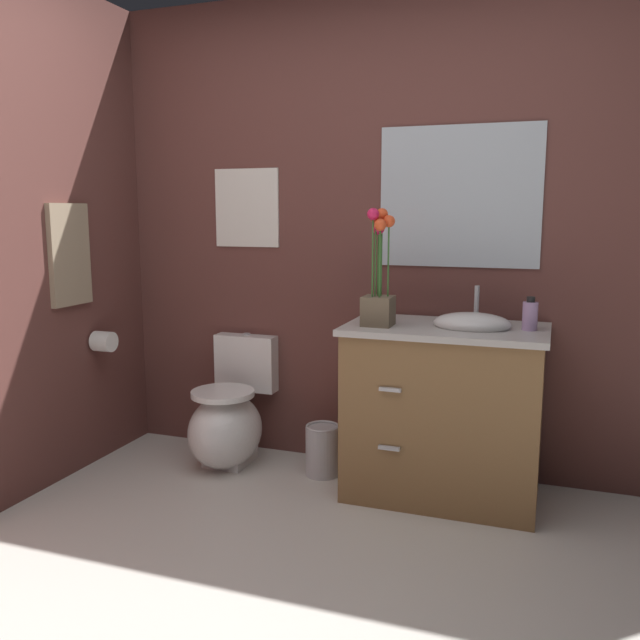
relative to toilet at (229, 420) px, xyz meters
The scene contains 10 objects.
wall_back 1.42m from the toilet, 17.28° to the left, with size 4.60×0.05×2.50m, color brown.
toilet is the anchor object (origin of this frame).
vanity_cabinet 1.19m from the toilet, ahead, with size 0.94×0.56×1.02m.
flower_vase 1.18m from the toilet, ahead, with size 0.14×0.14×0.55m.
soap_bottle 1.69m from the toilet, ahead, with size 0.07×0.07×0.15m.
trash_bin 0.55m from the toilet, ahead, with size 0.18×0.18×0.27m.
wall_poster 1.18m from the toilet, 90.00° to the left, with size 0.38×0.01×0.43m, color silver.
wall_mirror 1.70m from the toilet, 12.87° to the left, with size 0.80×0.01×0.70m, color #B2BCC6.
hanging_towel 1.21m from the toilet, 153.02° to the right, with size 0.03×0.28×0.52m, color gray.
toilet_paper_roll 0.81m from the toilet, 163.15° to the right, with size 0.11×0.11×0.11m, color white.
Camera 1 is at (0.88, -1.74, 1.38)m, focal length 37.18 mm.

